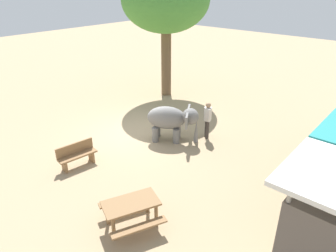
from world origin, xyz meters
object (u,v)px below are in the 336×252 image
Objects in this scene: elephant at (172,119)px; picnic_table_near at (131,208)px; person_handler at (208,117)px; wooden_bench at (77,154)px; market_stall_white at (333,227)px; shade_tree_main at (166,0)px.

elephant is 5.12m from picnic_table_near.
elephant is 1.28× the size of person_handler.
person_handler reaches higher than wooden_bench.
wooden_bench is 8.26m from market_stall_white.
elephant reaches higher than picnic_table_near.
shade_tree_main is at bearing -153.56° from wooden_bench.
picnic_table_near is (0.75, 3.71, 0.12)m from wooden_bench.
elephant is 4.02m from wooden_bench.
picnic_table_near is at bearing 36.22° from shade_tree_main.
person_handler is 1.12× the size of wooden_bench.
elephant is 0.30× the size of shade_tree_main.
picnic_table_near is (5.67, 1.39, -0.36)m from person_handler.
market_stall_white is at bearing 107.73° from wooden_bench.
wooden_bench is 0.73× the size of picnic_table_near.
picnic_table_near is (4.51, 2.38, -0.37)m from elephant.
person_handler is at bearing -142.43° from picnic_table_near.
wooden_bench is (4.91, -2.32, -0.48)m from person_handler.
shade_tree_main is (-3.00, -4.95, 4.24)m from person_handler.
elephant is 0.82× the size of market_stall_white.
shade_tree_main is at bearing -120.04° from picnic_table_near.
person_handler is 6.79m from market_stall_white.
market_stall_white is (-1.39, 8.12, 0.67)m from wooden_bench.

